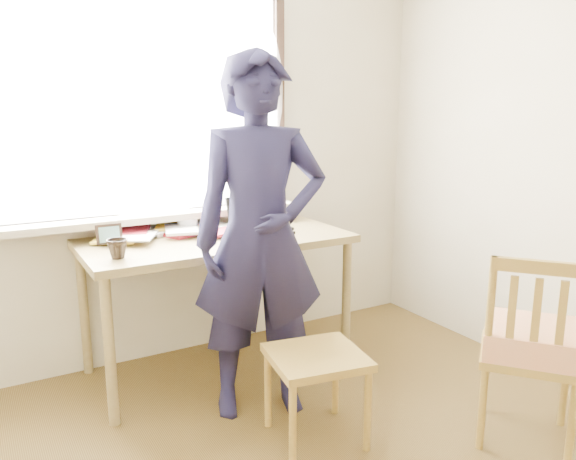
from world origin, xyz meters
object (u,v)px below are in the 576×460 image
laptop (257,225)px  side_chair (530,343)px  mug_white (188,224)px  mug_dark (117,249)px  desk (216,251)px  work_chair (316,367)px  person (260,238)px

laptop → side_chair: (0.72, -1.41, -0.39)m
mug_white → side_chair: 2.02m
mug_white → mug_dark: mug_dark is taller
mug_white → laptop: bearing=-36.9°
desk → mug_dark: (-0.62, -0.19, 0.13)m
work_chair → side_chair: side_chair is taller
desk → side_chair: (0.97, -1.44, -0.25)m
laptop → mug_white: (-0.35, 0.26, -0.00)m
mug_white → person: size_ratio=0.07×
work_chair → person: size_ratio=0.27×
work_chair → side_chair: bearing=-30.2°
laptop → mug_white: laptop is taller
mug_white → person: 0.78m
desk → side_chair: side_chair is taller
desk → mug_dark: mug_dark is taller
side_chair → person: (-0.96, 0.90, 0.43)m
desk → person: bearing=-88.1°
desk → mug_white: bearing=111.5°
laptop → person: bearing=-115.4°
desk → mug_dark: 0.66m
mug_dark → side_chair: bearing=-38.2°
side_chair → mug_dark: bearing=141.8°
mug_white → person: person is taller
mug_white → work_chair: size_ratio=0.25×
laptop → side_chair: 1.63m
person → work_chair: bearing=-60.7°
laptop → mug_dark: laptop is taller
laptop → person: person is taller
laptop → mug_dark: size_ratio=3.44×
mug_dark → person: bearing=-28.6°
mug_dark → work_chair: 1.15m
mug_white → person: bearing=-82.0°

